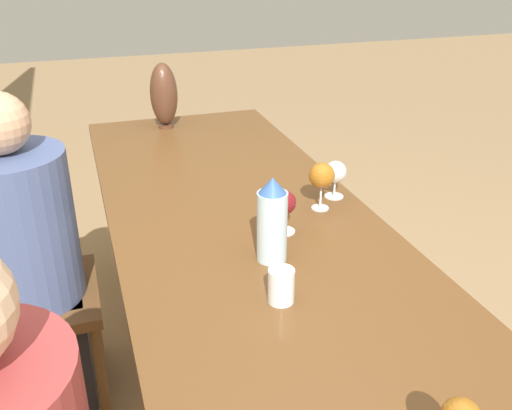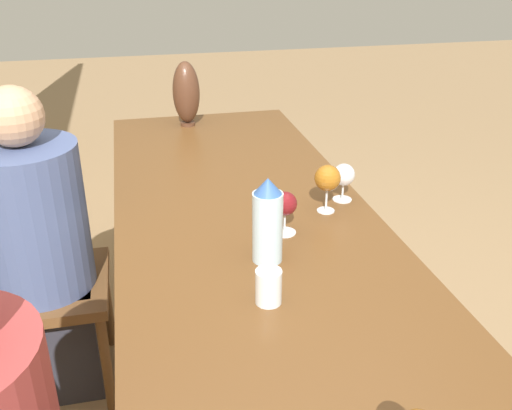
# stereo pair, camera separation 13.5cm
# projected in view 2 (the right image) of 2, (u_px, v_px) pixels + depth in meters

# --- Properties ---
(dining_table) EXTENTS (2.58, 0.81, 0.78)m
(dining_table) POSITION_uv_depth(u_px,v_px,m) (258.00, 262.00, 1.68)
(dining_table) COLOR brown
(dining_table) RESTS_ON ground_plane
(water_bottle) EXTENTS (0.08, 0.08, 0.24)m
(water_bottle) POSITION_uv_depth(u_px,v_px,m) (268.00, 221.00, 1.50)
(water_bottle) COLOR silver
(water_bottle) RESTS_ON dining_table
(water_tumbler) EXTENTS (0.06, 0.06, 0.09)m
(water_tumbler) POSITION_uv_depth(u_px,v_px,m) (269.00, 287.00, 1.35)
(water_tumbler) COLOR silver
(water_tumbler) RESTS_ON dining_table
(vase) EXTENTS (0.12, 0.12, 0.29)m
(vase) POSITION_uv_depth(u_px,v_px,m) (186.00, 93.00, 2.57)
(vase) COLOR #4C2D1E
(vase) RESTS_ON dining_table
(wine_glass_1) EXTENTS (0.07, 0.07, 0.13)m
(wine_glass_1) POSITION_uv_depth(u_px,v_px,m) (285.00, 205.00, 1.65)
(wine_glass_1) COLOR silver
(wine_glass_1) RESTS_ON dining_table
(wine_glass_2) EXTENTS (0.07, 0.07, 0.13)m
(wine_glass_2) POSITION_uv_depth(u_px,v_px,m) (344.00, 175.00, 1.86)
(wine_glass_2) COLOR silver
(wine_glass_2) RESTS_ON dining_table
(wine_glass_3) EXTENTS (0.08, 0.08, 0.16)m
(wine_glass_3) POSITION_uv_depth(u_px,v_px,m) (328.00, 179.00, 1.77)
(wine_glass_3) COLOR silver
(wine_glass_3) RESTS_ON dining_table
(chair_far) EXTENTS (0.44, 0.44, 0.87)m
(chair_far) POSITION_uv_depth(u_px,v_px,m) (23.00, 280.00, 2.01)
(chair_far) COLOR brown
(chair_far) RESTS_ON ground_plane
(person_far) EXTENTS (0.36, 0.36, 1.16)m
(person_far) POSITION_uv_depth(u_px,v_px,m) (41.00, 242.00, 1.96)
(person_far) COLOR #2D2D38
(person_far) RESTS_ON ground_plane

